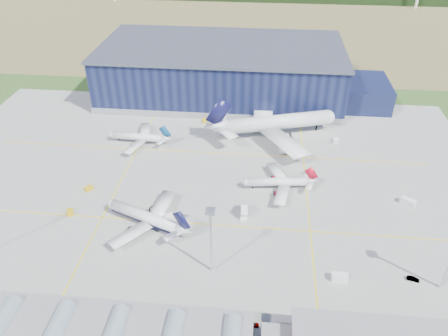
{
  "coord_description": "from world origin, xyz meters",
  "views": [
    {
      "loc": [
        22.51,
        -118.96,
        96.78
      ],
      "look_at": [
        9.31,
        13.32,
        7.3
      ],
      "focal_mm": 35.0,
      "sensor_mm": 36.0,
      "label": 1
    }
  ],
  "objects_px": {
    "car_b": "(413,279)",
    "car_a": "(253,325)",
    "airliner_regional": "(137,133)",
    "airliner_navy": "(144,212)",
    "gse_cart_b": "(255,128)",
    "gse_tug_a": "(70,212)",
    "airliner_widebody": "(278,115)",
    "gse_van_a": "(173,217)",
    "gse_tug_c": "(204,121)",
    "gse_cart_a": "(336,141)",
    "airliner_red": "(277,178)",
    "gse_van_c": "(340,277)",
    "light_mast_center": "(211,231)",
    "hangar": "(227,73)",
    "gse_van_b": "(408,202)",
    "gse_tug_b": "(89,189)",
    "airstair": "(244,211)"
  },
  "relations": [
    {
      "from": "airstair",
      "to": "car_b",
      "type": "distance_m",
      "value": 55.66
    },
    {
      "from": "airliner_widebody",
      "to": "gse_tug_b",
      "type": "distance_m",
      "value": 84.86
    },
    {
      "from": "gse_cart_a",
      "to": "gse_tug_a",
      "type": "bearing_deg",
      "value": -135.34
    },
    {
      "from": "airliner_widebody",
      "to": "gse_tug_a",
      "type": "xyz_separation_m",
      "value": [
        -70.55,
        -62.37,
        -9.11
      ]
    },
    {
      "from": "gse_van_a",
      "to": "car_b",
      "type": "bearing_deg",
      "value": -118.23
    },
    {
      "from": "gse_tug_a",
      "to": "gse_van_c",
      "type": "bearing_deg",
      "value": -36.17
    },
    {
      "from": "airliner_regional",
      "to": "gse_tug_c",
      "type": "bearing_deg",
      "value": -136.34
    },
    {
      "from": "gse_tug_a",
      "to": "gse_van_b",
      "type": "xyz_separation_m",
      "value": [
        116.59,
        16.82,
        0.5
      ]
    },
    {
      "from": "gse_tug_c",
      "to": "car_b",
      "type": "relative_size",
      "value": 0.87
    },
    {
      "from": "gse_cart_a",
      "to": "gse_van_c",
      "type": "bearing_deg",
      "value": -82.15
    },
    {
      "from": "gse_tug_a",
      "to": "airliner_regional",
      "type": "bearing_deg",
      "value": 54.72
    },
    {
      "from": "hangar",
      "to": "gse_tug_a",
      "type": "xyz_separation_m",
      "value": [
        -44.34,
        -104.08,
        -10.94
      ]
    },
    {
      "from": "gse_van_a",
      "to": "gse_cart_b",
      "type": "xyz_separation_m",
      "value": [
        24.73,
        66.39,
        -0.53
      ]
    },
    {
      "from": "airliner_navy",
      "to": "gse_cart_b",
      "type": "distance_m",
      "value": 77.13
    },
    {
      "from": "light_mast_center",
      "to": "airliner_red",
      "type": "relative_size",
      "value": 0.82
    },
    {
      "from": "airliner_red",
      "to": "gse_van_a",
      "type": "distance_m",
      "value": 41.04
    },
    {
      "from": "gse_cart_b",
      "to": "light_mast_center",
      "type": "bearing_deg",
      "value": -168.05
    },
    {
      "from": "gse_cart_a",
      "to": "gse_van_b",
      "type": "relative_size",
      "value": 0.65
    },
    {
      "from": "gse_van_a",
      "to": "gse_van_b",
      "type": "bearing_deg",
      "value": -92.12
    },
    {
      "from": "airliner_red",
      "to": "gse_van_b",
      "type": "height_order",
      "value": "airliner_red"
    },
    {
      "from": "car_a",
      "to": "light_mast_center",
      "type": "bearing_deg",
      "value": 29.02
    },
    {
      "from": "light_mast_center",
      "to": "hangar",
      "type": "bearing_deg",
      "value": 93.3
    },
    {
      "from": "gse_tug_c",
      "to": "airstair",
      "type": "bearing_deg",
      "value": -82.7
    },
    {
      "from": "gse_tug_c",
      "to": "car_b",
      "type": "distance_m",
      "value": 115.81
    },
    {
      "from": "airliner_red",
      "to": "hangar",
      "type": "bearing_deg",
      "value": -78.77
    },
    {
      "from": "airliner_regional",
      "to": "gse_cart_a",
      "type": "xyz_separation_m",
      "value": [
        85.48,
        8.94,
        -3.89
      ]
    },
    {
      "from": "airliner_navy",
      "to": "gse_tug_a",
      "type": "bearing_deg",
      "value": 17.14
    },
    {
      "from": "gse_cart_a",
      "to": "car_a",
      "type": "height_order",
      "value": "gse_cart_a"
    },
    {
      "from": "light_mast_center",
      "to": "gse_tug_c",
      "type": "xyz_separation_m",
      "value": [
        -14.8,
        92.0,
        -14.76
      ]
    },
    {
      "from": "airliner_widebody",
      "to": "car_a",
      "type": "distance_m",
      "value": 101.7
    },
    {
      "from": "airliner_red",
      "to": "gse_tug_a",
      "type": "xyz_separation_m",
      "value": [
        -70.48,
        -21.86,
        -3.91
      ]
    },
    {
      "from": "airliner_regional",
      "to": "car_b",
      "type": "distance_m",
      "value": 119.99
    },
    {
      "from": "hangar",
      "to": "airliner_red",
      "type": "bearing_deg",
      "value": -72.36
    },
    {
      "from": "hangar",
      "to": "light_mast_center",
      "type": "distance_m",
      "value": 125.07
    },
    {
      "from": "hangar",
      "to": "gse_van_c",
      "type": "height_order",
      "value": "hangar"
    },
    {
      "from": "airliner_widebody",
      "to": "gse_tug_b",
      "type": "height_order",
      "value": "airliner_widebody"
    },
    {
      "from": "light_mast_center",
      "to": "gse_cart_a",
      "type": "xyz_separation_m",
      "value": [
        44.71,
        78.94,
        -14.7
      ]
    },
    {
      "from": "gse_cart_b",
      "to": "hangar",
      "type": "bearing_deg",
      "value": 41.16
    },
    {
      "from": "gse_tug_b",
      "to": "light_mast_center",
      "type": "bearing_deg",
      "value": -2.01
    },
    {
      "from": "airliner_widebody",
      "to": "car_b",
      "type": "bearing_deg",
      "value": -81.95
    },
    {
      "from": "gse_cart_a",
      "to": "gse_cart_b",
      "type": "xyz_separation_m",
      "value": [
        -35.74,
        8.39,
        -0.04
      ]
    },
    {
      "from": "hangar",
      "to": "gse_tug_c",
      "type": "xyz_separation_m",
      "value": [
        -7.61,
        -32.8,
        -10.95
      ]
    },
    {
      "from": "gse_van_a",
      "to": "gse_cart_a",
      "type": "xyz_separation_m",
      "value": [
        60.47,
        57.99,
        -0.49
      ]
    },
    {
      "from": "airliner_regional",
      "to": "gse_van_c",
      "type": "relative_size",
      "value": 6.05
    },
    {
      "from": "car_b",
      "to": "car_a",
      "type": "bearing_deg",
      "value": 129.31
    },
    {
      "from": "airliner_navy",
      "to": "car_b",
      "type": "height_order",
      "value": "airliner_navy"
    },
    {
      "from": "airliner_red",
      "to": "gse_van_c",
      "type": "height_order",
      "value": "airliner_red"
    },
    {
      "from": "gse_van_b",
      "to": "airstair",
      "type": "xyz_separation_m",
      "value": [
        -57.16,
        -11.31,
        0.57
      ]
    },
    {
      "from": "airliner_navy",
      "to": "gse_van_a",
      "type": "xyz_separation_m",
      "value": [
        8.71,
        2.95,
        -4.27
      ]
    },
    {
      "from": "car_a",
      "to": "gse_tug_b",
      "type": "bearing_deg",
      "value": 43.55
    }
  ]
}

